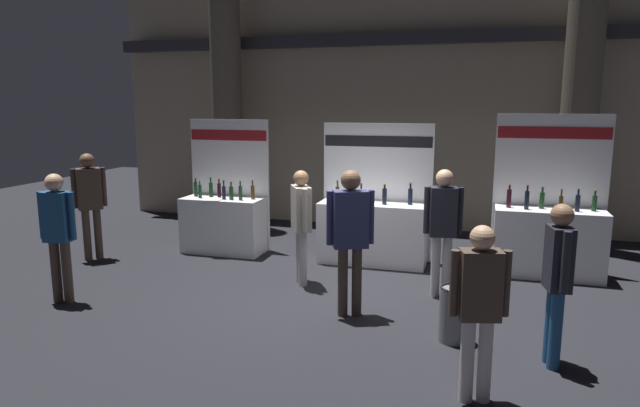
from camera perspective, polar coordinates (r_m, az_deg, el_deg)
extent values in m
plane|color=black|center=(7.78, 1.83, -9.30)|extent=(24.61, 24.61, 0.00)
cube|color=tan|center=(11.85, 7.71, 14.53)|extent=(12.30, 0.25, 7.00)
cube|color=#2D2D33|center=(11.58, 7.52, 16.37)|extent=(12.30, 0.20, 0.24)
cylinder|color=#665B4C|center=(12.11, -9.59, 12.70)|extent=(0.64, 0.64, 6.29)
cylinder|color=#665B4C|center=(11.02, 25.30, 12.12)|extent=(0.64, 0.64, 6.29)
cube|color=white|center=(9.92, -9.90, -2.23)|extent=(1.41, 0.60, 0.97)
cube|color=white|center=(10.09, -9.17, 1.91)|extent=(1.48, 0.04, 2.32)
cube|color=maroon|center=(9.98, -9.37, 6.91)|extent=(1.44, 0.01, 0.18)
cylinder|color=#19381E|center=(10.11, -12.60, 1.45)|extent=(0.07, 0.07, 0.25)
cylinder|color=#19381E|center=(10.09, -12.63, 2.34)|extent=(0.03, 0.03, 0.07)
cylinder|color=gold|center=(10.09, -12.64, 2.58)|extent=(0.03, 0.03, 0.02)
cylinder|color=#19381E|center=(9.92, -12.18, 1.21)|extent=(0.06, 0.06, 0.22)
cylinder|color=#19381E|center=(9.90, -12.21, 2.04)|extent=(0.03, 0.03, 0.06)
cylinder|color=gold|center=(9.90, -12.22, 2.27)|extent=(0.03, 0.03, 0.02)
cylinder|color=#19381E|center=(9.96, -11.10, 1.37)|extent=(0.07, 0.07, 0.25)
cylinder|color=#19381E|center=(9.94, -11.13, 2.31)|extent=(0.03, 0.03, 0.08)
cylinder|color=black|center=(9.93, -11.14, 2.59)|extent=(0.03, 0.03, 0.02)
cylinder|color=black|center=(9.86, -10.27, 1.31)|extent=(0.06, 0.06, 0.25)
cylinder|color=black|center=(9.83, -10.30, 2.26)|extent=(0.03, 0.03, 0.08)
cylinder|color=gold|center=(9.82, -10.31, 2.53)|extent=(0.03, 0.03, 0.02)
cylinder|color=black|center=(9.69, -9.81, 1.09)|extent=(0.06, 0.06, 0.23)
cylinder|color=black|center=(9.67, -9.83, 2.00)|extent=(0.03, 0.03, 0.09)
cylinder|color=black|center=(9.66, -9.84, 2.31)|extent=(0.03, 0.03, 0.02)
cylinder|color=#19381E|center=(9.64, -9.07, 1.05)|extent=(0.07, 0.07, 0.22)
cylinder|color=#19381E|center=(9.62, -9.09, 1.90)|extent=(0.03, 0.03, 0.07)
cylinder|color=black|center=(9.61, -9.10, 2.15)|extent=(0.03, 0.03, 0.02)
cylinder|color=#19381E|center=(9.57, -8.14, 1.06)|extent=(0.06, 0.06, 0.24)
cylinder|color=#19381E|center=(9.55, -8.16, 1.99)|extent=(0.03, 0.03, 0.07)
cylinder|color=red|center=(9.54, -8.17, 2.26)|extent=(0.03, 0.03, 0.02)
cylinder|color=#472D14|center=(9.64, -6.90, 1.13)|extent=(0.06, 0.06, 0.23)
cylinder|color=#472D14|center=(9.62, -6.92, 2.04)|extent=(0.03, 0.03, 0.08)
cylinder|color=black|center=(9.61, -6.93, 2.32)|extent=(0.03, 0.03, 0.02)
cube|color=silver|center=(9.70, -10.83, 0.42)|extent=(0.33, 0.38, 0.01)
cube|color=white|center=(9.14, 5.38, -3.07)|extent=(1.75, 0.60, 1.00)
cube|color=white|center=(9.35, 5.85, 1.19)|extent=(1.83, 0.04, 2.28)
cube|color=black|center=(9.23, 5.92, 6.35)|extent=(1.78, 0.01, 0.18)
cylinder|color=#472D14|center=(9.11, 1.79, 0.94)|extent=(0.06, 0.06, 0.25)
cylinder|color=#472D14|center=(9.09, 1.80, 1.98)|extent=(0.03, 0.03, 0.09)
cylinder|color=black|center=(9.08, 1.80, 2.31)|extent=(0.03, 0.03, 0.02)
cylinder|color=black|center=(9.06, 4.23, 0.76)|extent=(0.07, 0.07, 0.22)
cylinder|color=black|center=(9.03, 4.24, 1.71)|extent=(0.03, 0.03, 0.08)
cylinder|color=red|center=(9.03, 4.24, 2.03)|extent=(0.03, 0.03, 0.02)
cylinder|color=black|center=(8.95, 6.62, 0.72)|extent=(0.07, 0.07, 0.26)
cylinder|color=black|center=(8.93, 6.64, 1.73)|extent=(0.03, 0.03, 0.06)
cylinder|color=gold|center=(8.92, 6.65, 1.99)|extent=(0.03, 0.03, 0.02)
cylinder|color=black|center=(8.99, 9.22, 0.69)|extent=(0.07, 0.07, 0.26)
cylinder|color=black|center=(8.96, 9.25, 1.77)|extent=(0.03, 0.03, 0.09)
cylinder|color=gold|center=(8.95, 9.26, 2.11)|extent=(0.03, 0.03, 0.02)
cube|color=white|center=(9.11, 22.30, -3.77)|extent=(1.58, 0.60, 1.03)
cube|color=white|center=(9.31, 22.40, 0.94)|extent=(1.66, 0.04, 2.44)
cube|color=maroon|center=(9.19, 22.82, 6.69)|extent=(1.62, 0.01, 0.18)
cylinder|color=black|center=(8.96, 18.77, 0.49)|extent=(0.07, 0.07, 0.28)
cylinder|color=black|center=(8.93, 18.84, 1.57)|extent=(0.03, 0.03, 0.07)
cylinder|color=gold|center=(8.93, 18.85, 1.85)|extent=(0.03, 0.03, 0.02)
cylinder|color=black|center=(8.88, 20.40, 0.32)|extent=(0.07, 0.07, 0.28)
cylinder|color=black|center=(8.86, 20.47, 1.42)|extent=(0.03, 0.03, 0.07)
cylinder|color=red|center=(8.85, 20.49, 1.71)|extent=(0.03, 0.03, 0.02)
cylinder|color=#19381E|center=(9.04, 21.75, 0.28)|extent=(0.07, 0.07, 0.24)
cylinder|color=#19381E|center=(9.02, 21.82, 1.25)|extent=(0.03, 0.03, 0.06)
cylinder|color=black|center=(9.01, 21.84, 1.50)|extent=(0.03, 0.03, 0.02)
cylinder|color=#472D14|center=(8.91, 23.41, -0.03)|extent=(0.06, 0.06, 0.23)
cylinder|color=#472D14|center=(8.89, 23.48, 0.96)|extent=(0.03, 0.03, 0.09)
cylinder|color=red|center=(8.88, 23.51, 1.29)|extent=(0.03, 0.03, 0.02)
cylinder|color=black|center=(9.00, 24.86, 0.02)|extent=(0.07, 0.07, 0.24)
cylinder|color=black|center=(8.97, 24.93, 1.01)|extent=(0.03, 0.03, 0.07)
cylinder|color=black|center=(8.97, 24.96, 1.30)|extent=(0.03, 0.03, 0.02)
cylinder|color=#19381E|center=(9.14, 26.26, 0.00)|extent=(0.07, 0.07, 0.23)
cylinder|color=#19381E|center=(9.12, 26.34, 0.95)|extent=(0.03, 0.03, 0.08)
cylinder|color=gold|center=(9.11, 26.37, 1.24)|extent=(0.03, 0.03, 0.02)
cylinder|color=slate|center=(6.43, 13.51, -11.02)|extent=(0.32, 0.32, 0.61)
torus|color=black|center=(6.33, 13.63, -8.36)|extent=(0.32, 0.32, 0.02)
cylinder|color=#47382D|center=(10.09, -22.75, -2.98)|extent=(0.12, 0.12, 0.86)
cylinder|color=#47382D|center=(10.11, -21.76, -2.88)|extent=(0.12, 0.12, 0.86)
cube|color=#47382D|center=(9.96, -22.56, 1.41)|extent=(0.44, 0.45, 0.68)
sphere|color=brown|center=(9.91, -22.74, 4.07)|extent=(0.24, 0.24, 0.24)
cylinder|color=#47382D|center=(9.94, -23.88, 1.39)|extent=(0.08, 0.08, 0.65)
cylinder|color=#47382D|center=(9.99, -21.25, 1.62)|extent=(0.08, 0.08, 0.65)
cylinder|color=#47382D|center=(8.09, -24.45, -6.41)|extent=(0.12, 0.12, 0.83)
cylinder|color=#47382D|center=(8.18, -25.39, -6.31)|extent=(0.12, 0.12, 0.83)
cube|color=navy|center=(7.96, -25.33, -1.23)|extent=(0.36, 0.25, 0.66)
sphere|color=tan|center=(7.89, -25.58, 1.95)|extent=(0.23, 0.23, 0.23)
cylinder|color=navy|center=(7.84, -24.05, -1.18)|extent=(0.08, 0.08, 0.62)
cylinder|color=navy|center=(8.08, -26.59, -1.05)|extent=(0.08, 0.08, 0.62)
cylinder|color=silver|center=(7.79, 11.73, -6.25)|extent=(0.12, 0.12, 0.84)
cylinder|color=silver|center=(7.81, 12.84, -6.26)|extent=(0.12, 0.12, 0.84)
cube|color=#23232D|center=(7.62, 12.50, -0.82)|extent=(0.39, 0.30, 0.67)
sphere|color=tan|center=(7.55, 12.64, 2.56)|extent=(0.23, 0.23, 0.23)
cylinder|color=#23232D|center=(7.59, 10.86, -0.67)|extent=(0.08, 0.08, 0.63)
cylinder|color=#23232D|center=(7.65, 14.15, -0.73)|extent=(0.08, 0.08, 0.63)
cylinder|color=#47382D|center=(6.96, 3.78, -7.92)|extent=(0.12, 0.12, 0.88)
cylinder|color=#47382D|center=(6.93, 2.35, -7.98)|extent=(0.12, 0.12, 0.88)
cube|color=navy|center=(6.74, 3.13, -1.59)|extent=(0.48, 0.40, 0.70)
sphere|color=brown|center=(6.65, 3.17, 2.41)|extent=(0.24, 0.24, 0.24)
cylinder|color=navy|center=(6.78, 5.24, -1.39)|extent=(0.08, 0.08, 0.66)
cylinder|color=navy|center=(6.69, 0.99, -1.50)|extent=(0.08, 0.08, 0.66)
cylinder|color=silver|center=(8.04, -1.78, -5.66)|extent=(0.12, 0.12, 0.80)
cylinder|color=silver|center=(8.21, -2.04, -5.31)|extent=(0.12, 0.12, 0.80)
cube|color=#ADA393|center=(7.96, -1.95, -0.48)|extent=(0.41, 0.48, 0.64)
sphere|color=#8C6647|center=(7.89, -1.97, 2.61)|extent=(0.22, 0.22, 0.22)
cylinder|color=#ADA393|center=(7.70, -1.56, -0.72)|extent=(0.08, 0.08, 0.60)
cylinder|color=#ADA393|center=(8.20, -2.31, -0.04)|extent=(0.08, 0.08, 0.60)
cylinder|color=silver|center=(5.28, 16.50, -15.12)|extent=(0.12, 0.12, 0.77)
cylinder|color=silver|center=(5.24, 14.82, -15.22)|extent=(0.12, 0.12, 0.77)
cube|color=#47382D|center=(5.01, 16.05, -8.01)|extent=(0.39, 0.29, 0.61)
sphere|color=tan|center=(4.89, 16.29, -3.37)|extent=(0.21, 0.21, 0.21)
cylinder|color=#47382D|center=(5.06, 18.49, -7.76)|extent=(0.08, 0.08, 0.58)
cylinder|color=#47382D|center=(4.95, 13.58, -7.91)|extent=(0.08, 0.08, 0.58)
cylinder|color=navy|center=(6.21, 22.56, -11.40)|extent=(0.12, 0.12, 0.80)
cylinder|color=navy|center=(6.08, 22.95, -11.89)|extent=(0.12, 0.12, 0.80)
cube|color=#23232D|center=(5.93, 23.24, -5.18)|extent=(0.26, 0.34, 0.63)
sphere|color=#8C6647|center=(5.83, 23.54, -1.09)|extent=(0.22, 0.22, 0.22)
cylinder|color=#23232D|center=(6.11, 22.71, -4.55)|extent=(0.08, 0.08, 0.60)
cylinder|color=#23232D|center=(5.74, 23.83, -5.55)|extent=(0.08, 0.08, 0.60)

